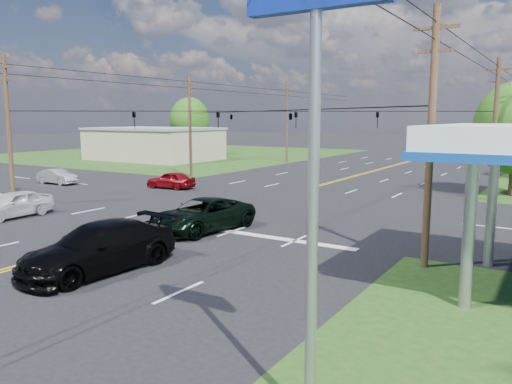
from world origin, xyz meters
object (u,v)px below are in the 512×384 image
Objects in this scene: pole_left_far at (287,121)px; tree_far_l at (190,120)px; pole_sw at (9,128)px; suv_black at (99,247)px; pole_ne at (494,128)px; pickup_dkgreen at (202,215)px; polesign_se at (316,41)px; pole_se at (431,136)px; retail_nw at (154,145)px; sedan_silver at (57,177)px; pickup_white at (14,204)px; pole_nw at (190,125)px.

tree_far_l is at bearing 168.11° from pole_left_far.
suv_black is at bearing -22.85° from pole_sw.
pickup_dkgreen is at bearing -121.94° from pole_ne.
pole_sw and pole_ne have the same top height.
suv_black is (-10.00, -24.74, -4.03)m from pole_ne.
tree_far_l reaches higher than polesign_se.
pole_sw is 26.00m from pole_se.
pole_sw reaches higher than suv_black.
tree_far_l is (-45.00, 41.00, 0.28)m from pole_se.
sedan_silver is at bearing -65.23° from retail_nw.
sedan_silver is (-10.35, 10.48, -0.12)m from pickup_white.
retail_nw is 2.62× the size of suv_black.
pickup_dkgreen is at bearing -111.52° from sedan_silver.
suv_black is 1.38× the size of pickup_white.
pole_ne reaches higher than tree_far_l.
retail_nw is 1.60× the size of pole_left_far.
retail_nw is 1.68× the size of pole_sw.
pole_ne is 1.56× the size of suv_black.
suv_black is 26.80m from sedan_silver.
pole_ne is 30.37m from pickup_white.
pole_nw reaches higher than sedan_silver.
pole_se reaches higher than pickup_dkgreen.
pole_left_far reaches higher than suv_black.
pole_se is 11.26m from polesign_se.
polesign_se is at bearing -47.54° from pole_nw.
pickup_dkgreen is 11.52m from pickup_white.
polesign_se is at bearing -22.86° from pickup_white.
pole_se is 1.00× the size of pole_nw.
pole_se is at bearing -106.14° from sedan_silver.
pole_left_far is 1.74× the size of pickup_dkgreen.
pole_se reaches higher than polesign_se.
pole_nw is 1.11× the size of polesign_se.
tree_far_l reaches higher than pickup_dkgreen.
pole_ne is 2.14× the size of pickup_white.
pole_nw is at bearing 127.85° from suv_black.
retail_nw is 21.60m from pole_nw.
tree_far_l is (-2.00, 10.00, 3.19)m from retail_nw.
pole_se is at bearing 4.34° from pickup_white.
retail_nw is 60.79m from polesign_se.
pole_se is 0.95× the size of pole_left_far.
pickup_dkgreen is at bearing -49.23° from pole_nw.
pole_se is 60.88m from tree_far_l.
pole_se is at bearing 93.17° from polesign_se.
pole_nw is 19.00m from pole_left_far.
pole_sw reaches higher than polesign_se.
retail_nw is 3.61× the size of pickup_white.
pole_ne is at bearing 34.70° from pole_sw.
pickup_dkgreen is (34.09, -40.50, -4.40)m from tree_far_l.
pole_nw is at bearing -90.00° from pole_left_far.
retail_nw is 1.68× the size of pole_ne.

